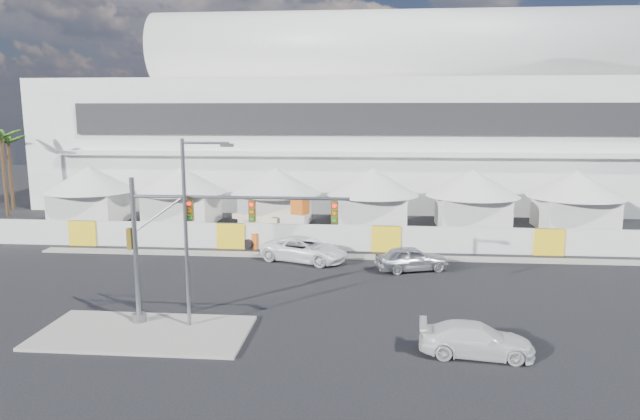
# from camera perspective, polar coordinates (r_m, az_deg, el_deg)

# --- Properties ---
(ground) EXTENTS (160.00, 160.00, 0.00)m
(ground) POSITION_cam_1_polar(r_m,az_deg,el_deg) (30.39, -4.27, -10.51)
(ground) COLOR black
(ground) RESTS_ON ground
(median_island) EXTENTS (10.00, 5.00, 0.15)m
(median_island) POSITION_cam_1_polar(r_m,az_deg,el_deg) (29.24, -17.19, -11.63)
(median_island) COLOR gray
(median_island) RESTS_ON ground
(far_curb) EXTENTS (80.00, 1.20, 0.12)m
(far_curb) POSITION_cam_1_polar(r_m,az_deg,el_deg) (44.65, 24.99, -4.70)
(far_curb) COLOR gray
(far_curb) RESTS_ON ground
(stadium) EXTENTS (80.00, 24.80, 21.98)m
(stadium) POSITION_cam_1_polar(r_m,az_deg,el_deg) (69.74, 8.41, 8.81)
(stadium) COLOR silver
(stadium) RESTS_ON ground
(tent_row) EXTENTS (53.40, 8.40, 5.40)m
(tent_row) POSITION_cam_1_polar(r_m,az_deg,el_deg) (52.80, 0.41, 1.77)
(tent_row) COLOR silver
(tent_row) RESTS_ON ground
(hoarding_fence) EXTENTS (70.00, 0.25, 2.00)m
(hoarding_fence) POSITION_cam_1_polar(r_m,az_deg,el_deg) (43.69, 6.61, -2.87)
(hoarding_fence) COLOR silver
(hoarding_fence) RESTS_ON ground
(palm_cluster) EXTENTS (10.60, 10.60, 8.55)m
(palm_cluster) POSITION_cam_1_polar(r_m,az_deg,el_deg) (69.21, -28.60, 5.60)
(palm_cluster) COLOR #47331E
(palm_cluster) RESTS_ON ground
(sedan_silver) EXTENTS (3.28, 5.22, 1.66)m
(sedan_silver) POSITION_cam_1_polar(r_m,az_deg,el_deg) (38.80, 9.15, -4.81)
(sedan_silver) COLOR silver
(sedan_silver) RESTS_ON ground
(pickup_curb) EXTENTS (4.68, 6.74, 1.71)m
(pickup_curb) POSITION_cam_1_polar(r_m,az_deg,el_deg) (40.71, -1.56, -3.96)
(pickup_curb) COLOR white
(pickup_curb) RESTS_ON ground
(pickup_near) EXTENTS (2.40, 5.08, 1.43)m
(pickup_near) POSITION_cam_1_polar(r_m,az_deg,el_deg) (26.42, 15.35, -12.39)
(pickup_near) COLOR silver
(pickup_near) RESTS_ON ground
(lot_car_b) EXTENTS (2.89, 4.23, 1.34)m
(lot_car_b) POSITION_cam_1_polar(r_m,az_deg,el_deg) (51.12, 29.19, -2.59)
(lot_car_b) COLOR black
(lot_car_b) RESTS_ON ground
(traffic_mast) EXTENTS (10.86, 0.71, 7.27)m
(traffic_mast) POSITION_cam_1_polar(r_m,az_deg,el_deg) (28.56, -13.70, -3.18)
(traffic_mast) COLOR slate
(traffic_mast) RESTS_ON median_island
(streetlight_median) EXTENTS (2.53, 0.25, 9.16)m
(streetlight_median) POSITION_cam_1_polar(r_m,az_deg,el_deg) (27.91, -12.85, -1.03)
(streetlight_median) COLOR gray
(streetlight_median) RESTS_ON median_island
(boom_lift) EXTENTS (8.41, 3.37, 4.11)m
(boom_lift) POSITION_cam_1_polar(r_m,az_deg,el_deg) (45.95, -6.87, -2.11)
(boom_lift) COLOR #D35C13
(boom_lift) RESTS_ON ground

